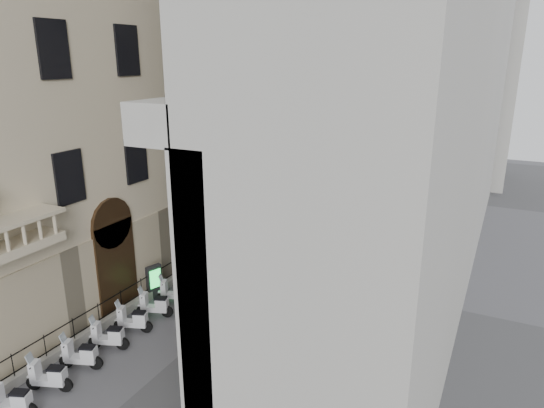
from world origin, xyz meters
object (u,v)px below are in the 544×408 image
at_px(info_kiosk, 154,281).
at_px(pedestrian_b, 340,235).
at_px(security_tent, 294,186).
at_px(pedestrian_a, 352,213).
at_px(street_lamp, 251,178).

xyz_separation_m(info_kiosk, pedestrian_b, (6.37, 10.26, 0.10)).
xyz_separation_m(security_tent, pedestrian_a, (3.72, 1.93, -2.04)).
bearing_deg(pedestrian_a, street_lamp, 57.77).
distance_m(security_tent, info_kiosk, 13.30).
bearing_deg(info_kiosk, street_lamp, 95.78).
height_order(street_lamp, pedestrian_b, street_lamp).
height_order(security_tent, pedestrian_a, security_tent).
bearing_deg(security_tent, street_lamp, -94.63).
bearing_deg(info_kiosk, pedestrian_a, 86.48).
xyz_separation_m(info_kiosk, pedestrian_a, (5.71, 14.90, 0.13)).
distance_m(info_kiosk, pedestrian_a, 15.95).
relative_size(security_tent, pedestrian_b, 2.32).
distance_m(street_lamp, pedestrian_a, 9.32).
bearing_deg(security_tent, pedestrian_b, -31.67).
relative_size(street_lamp, pedestrian_b, 4.14).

